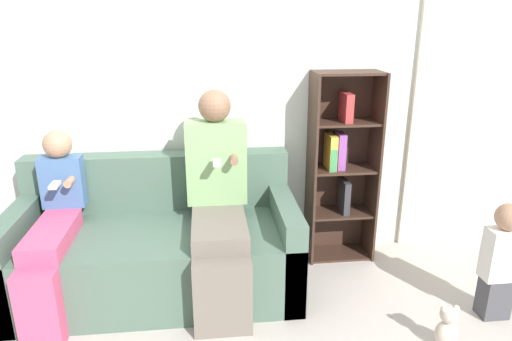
{
  "coord_description": "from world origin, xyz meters",
  "views": [
    {
      "loc": [
        0.22,
        -2.34,
        1.82
      ],
      "look_at": [
        0.55,
        0.61,
        0.83
      ],
      "focal_mm": 32.0,
      "sensor_mm": 36.0,
      "label": 1
    }
  ],
  "objects_px": {
    "adult_seated": "(218,196)",
    "child_seated": "(53,226)",
    "couch": "(158,248)",
    "toddler_standing": "(501,259)",
    "teddy_bear": "(447,327)",
    "bookshelf": "(340,164)"
  },
  "relations": [
    {
      "from": "adult_seated",
      "to": "toddler_standing",
      "type": "distance_m",
      "value": 1.82
    },
    {
      "from": "couch",
      "to": "child_seated",
      "type": "height_order",
      "value": "child_seated"
    },
    {
      "from": "teddy_bear",
      "to": "toddler_standing",
      "type": "bearing_deg",
      "value": 28.49
    },
    {
      "from": "couch",
      "to": "adult_seated",
      "type": "height_order",
      "value": "adult_seated"
    },
    {
      "from": "toddler_standing",
      "to": "bookshelf",
      "type": "xyz_separation_m",
      "value": [
        -0.77,
        0.92,
        0.35
      ]
    },
    {
      "from": "couch",
      "to": "toddler_standing",
      "type": "bearing_deg",
      "value": -15.25
    },
    {
      "from": "bookshelf",
      "to": "teddy_bear",
      "type": "relative_size",
      "value": 5.38
    },
    {
      "from": "child_seated",
      "to": "bookshelf",
      "type": "relative_size",
      "value": 0.77
    },
    {
      "from": "couch",
      "to": "toddler_standing",
      "type": "distance_m",
      "value": 2.23
    },
    {
      "from": "toddler_standing",
      "to": "bookshelf",
      "type": "distance_m",
      "value": 1.25
    },
    {
      "from": "toddler_standing",
      "to": "bookshelf",
      "type": "bearing_deg",
      "value": 129.86
    },
    {
      "from": "adult_seated",
      "to": "toddler_standing",
      "type": "bearing_deg",
      "value": -15.9
    },
    {
      "from": "toddler_standing",
      "to": "teddy_bear",
      "type": "relative_size",
      "value": 2.85
    },
    {
      "from": "adult_seated",
      "to": "child_seated",
      "type": "distance_m",
      "value": 1.06
    },
    {
      "from": "couch",
      "to": "bookshelf",
      "type": "bearing_deg",
      "value": 13.85
    },
    {
      "from": "toddler_standing",
      "to": "teddy_bear",
      "type": "height_order",
      "value": "toddler_standing"
    },
    {
      "from": "adult_seated",
      "to": "bookshelf",
      "type": "xyz_separation_m",
      "value": [
        0.95,
        0.43,
        0.05
      ]
    },
    {
      "from": "couch",
      "to": "adult_seated",
      "type": "bearing_deg",
      "value": -12.55
    },
    {
      "from": "couch",
      "to": "toddler_standing",
      "type": "relative_size",
      "value": 2.45
    },
    {
      "from": "child_seated",
      "to": "toddler_standing",
      "type": "height_order",
      "value": "child_seated"
    },
    {
      "from": "toddler_standing",
      "to": "bookshelf",
      "type": "relative_size",
      "value": 0.53
    },
    {
      "from": "adult_seated",
      "to": "child_seated",
      "type": "height_order",
      "value": "adult_seated"
    }
  ]
}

